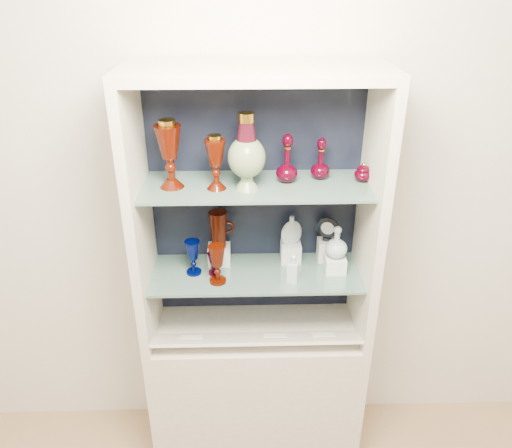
{
  "coord_description": "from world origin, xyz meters",
  "views": [
    {
      "loc": [
        -0.05,
        -0.32,
        2.25
      ],
      "look_at": [
        0.0,
        1.53,
        1.3
      ],
      "focal_mm": 35.0,
      "sensor_mm": 36.0,
      "label": 1
    }
  ],
  "objects_px": {
    "ruby_pitcher": "(218,230)",
    "flat_flask": "(291,230)",
    "lidded_bowl": "(363,172)",
    "clear_round_decanter": "(337,243)",
    "clear_square_bottle": "(293,268)",
    "pedestal_lamp_left": "(170,154)",
    "pedestal_lamp_right": "(216,162)",
    "cameo_medallion": "(328,229)",
    "ruby_decanter_a": "(287,155)",
    "ruby_decanter_b": "(321,157)",
    "enamel_urn": "(247,152)",
    "ruby_goblet_small": "(214,263)",
    "cobalt_goblet": "(193,257)",
    "ruby_goblet_tall": "(217,264)"
  },
  "relations": [
    {
      "from": "ruby_pitcher",
      "to": "flat_flask",
      "type": "height_order",
      "value": "ruby_pitcher"
    },
    {
      "from": "lidded_bowl",
      "to": "clear_round_decanter",
      "type": "distance_m",
      "value": 0.33
    },
    {
      "from": "ruby_pitcher",
      "to": "clear_square_bottle",
      "type": "height_order",
      "value": "ruby_pitcher"
    },
    {
      "from": "flat_flask",
      "to": "ruby_pitcher",
      "type": "bearing_deg",
      "value": 162.09
    },
    {
      "from": "pedestal_lamp_left",
      "to": "lidded_bowl",
      "type": "distance_m",
      "value": 0.78
    },
    {
      "from": "pedestal_lamp_right",
      "to": "cameo_medallion",
      "type": "xyz_separation_m",
      "value": [
        0.48,
        0.14,
        -0.37
      ]
    },
    {
      "from": "ruby_decanter_a",
      "to": "ruby_decanter_b",
      "type": "bearing_deg",
      "value": 12.95
    },
    {
      "from": "clear_round_decanter",
      "to": "enamel_urn",
      "type": "bearing_deg",
      "value": -173.72
    },
    {
      "from": "ruby_goblet_small",
      "to": "pedestal_lamp_right",
      "type": "bearing_deg",
      "value": -44.38
    },
    {
      "from": "pedestal_lamp_right",
      "to": "flat_flask",
      "type": "distance_m",
      "value": 0.5
    },
    {
      "from": "pedestal_lamp_right",
      "to": "cobalt_goblet",
      "type": "relative_size",
      "value": 1.37
    },
    {
      "from": "ruby_goblet_tall",
      "to": "ruby_goblet_small",
      "type": "relative_size",
      "value": 1.68
    },
    {
      "from": "ruby_goblet_small",
      "to": "clear_round_decanter",
      "type": "bearing_deg",
      "value": 1.1
    },
    {
      "from": "pedestal_lamp_right",
      "to": "cameo_medallion",
      "type": "height_order",
      "value": "pedestal_lamp_right"
    },
    {
      "from": "ruby_goblet_tall",
      "to": "clear_round_decanter",
      "type": "relative_size",
      "value": 1.22
    },
    {
      "from": "enamel_urn",
      "to": "cameo_medallion",
      "type": "distance_m",
      "value": 0.57
    },
    {
      "from": "ruby_decanter_b",
      "to": "cobalt_goblet",
      "type": "distance_m",
      "value": 0.7
    },
    {
      "from": "ruby_decanter_a",
      "to": "ruby_goblet_small",
      "type": "xyz_separation_m",
      "value": [
        -0.31,
        -0.03,
        -0.48
      ]
    },
    {
      "from": "lidded_bowl",
      "to": "enamel_urn",
      "type": "bearing_deg",
      "value": -172.15
    },
    {
      "from": "ruby_decanter_b",
      "to": "ruby_pitcher",
      "type": "xyz_separation_m",
      "value": [
        -0.43,
        0.03,
        -0.35
      ]
    },
    {
      "from": "pedestal_lamp_left",
      "to": "ruby_pitcher",
      "type": "bearing_deg",
      "value": 30.93
    },
    {
      "from": "ruby_goblet_tall",
      "to": "clear_square_bottle",
      "type": "relative_size",
      "value": 1.36
    },
    {
      "from": "pedestal_lamp_left",
      "to": "ruby_decanter_b",
      "type": "height_order",
      "value": "pedestal_lamp_left"
    },
    {
      "from": "enamel_urn",
      "to": "ruby_decanter_a",
      "type": "bearing_deg",
      "value": 22.07
    },
    {
      "from": "pedestal_lamp_right",
      "to": "ruby_decanter_b",
      "type": "relative_size",
      "value": 1.18
    },
    {
      "from": "ruby_decanter_a",
      "to": "ruby_decanter_b",
      "type": "relative_size",
      "value": 1.23
    },
    {
      "from": "pedestal_lamp_right",
      "to": "clear_square_bottle",
      "type": "xyz_separation_m",
      "value": [
        0.31,
        -0.04,
        -0.46
      ]
    },
    {
      "from": "pedestal_lamp_right",
      "to": "cobalt_goblet",
      "type": "distance_m",
      "value": 0.47
    },
    {
      "from": "enamel_urn",
      "to": "clear_square_bottle",
      "type": "xyz_separation_m",
      "value": [
        0.19,
        -0.03,
        -0.51
      ]
    },
    {
      "from": "ruby_decanter_b",
      "to": "clear_square_bottle",
      "type": "height_order",
      "value": "ruby_decanter_b"
    },
    {
      "from": "ruby_pitcher",
      "to": "ruby_decanter_a",
      "type": "bearing_deg",
      "value": -22.47
    },
    {
      "from": "clear_square_bottle",
      "to": "flat_flask",
      "type": "xyz_separation_m",
      "value": [
        0.0,
        0.17,
        0.1
      ]
    },
    {
      "from": "clear_square_bottle",
      "to": "clear_round_decanter",
      "type": "xyz_separation_m",
      "value": [
        0.19,
        0.08,
        0.08
      ]
    },
    {
      "from": "pedestal_lamp_right",
      "to": "flat_flask",
      "type": "height_order",
      "value": "pedestal_lamp_right"
    },
    {
      "from": "flat_flask",
      "to": "clear_round_decanter",
      "type": "height_order",
      "value": "flat_flask"
    },
    {
      "from": "flat_flask",
      "to": "cobalt_goblet",
      "type": "bearing_deg",
      "value": 173.44
    },
    {
      "from": "flat_flask",
      "to": "ruby_goblet_small",
      "type": "bearing_deg",
      "value": 177.74
    },
    {
      "from": "enamel_urn",
      "to": "flat_flask",
      "type": "bearing_deg",
      "value": 34.16
    },
    {
      "from": "ruby_decanter_b",
      "to": "ruby_goblet_small",
      "type": "relative_size",
      "value": 1.76
    },
    {
      "from": "flat_flask",
      "to": "pedestal_lamp_left",
      "type": "bearing_deg",
      "value": 173.47
    },
    {
      "from": "pedestal_lamp_right",
      "to": "cameo_medallion",
      "type": "relative_size",
      "value": 1.86
    },
    {
      "from": "enamel_urn",
      "to": "ruby_goblet_small",
      "type": "distance_m",
      "value": 0.54
    },
    {
      "from": "cobalt_goblet",
      "to": "cameo_medallion",
      "type": "height_order",
      "value": "cameo_medallion"
    },
    {
      "from": "flat_flask",
      "to": "ruby_decanter_a",
      "type": "bearing_deg",
      "value": -135.97
    },
    {
      "from": "ruby_goblet_small",
      "to": "pedestal_lamp_left",
      "type": "bearing_deg",
      "value": -178.0
    },
    {
      "from": "ruby_decanter_a",
      "to": "ruby_pitcher",
      "type": "height_order",
      "value": "ruby_decanter_a"
    },
    {
      "from": "ruby_pitcher",
      "to": "lidded_bowl",
      "type": "bearing_deg",
      "value": -16.15
    },
    {
      "from": "ruby_decanter_a",
      "to": "ruby_goblet_small",
      "type": "bearing_deg",
      "value": -173.8
    },
    {
      "from": "ruby_decanter_b",
      "to": "clear_square_bottle",
      "type": "xyz_separation_m",
      "value": [
        -0.11,
        -0.13,
        -0.45
      ]
    },
    {
      "from": "ruby_pitcher",
      "to": "flat_flask",
      "type": "distance_m",
      "value": 0.33
    }
  ]
}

